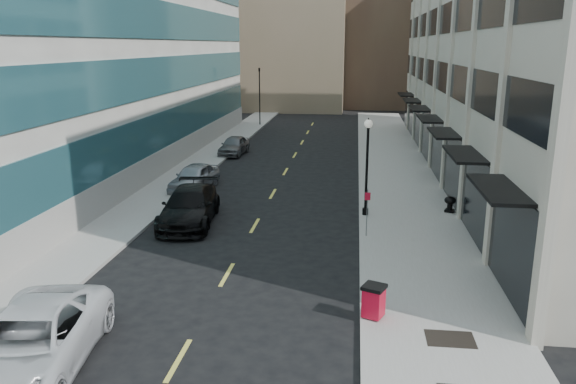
% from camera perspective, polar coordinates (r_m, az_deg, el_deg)
% --- Properties ---
extents(sidewalk_right, '(5.00, 80.00, 0.15)m').
position_cam_1_polar(sidewalk_right, '(32.58, 11.61, -0.46)').
color(sidewalk_right, '#99958B').
rests_on(sidewalk_right, ground).
extents(sidewalk_left, '(3.00, 80.00, 0.15)m').
position_cam_1_polar(sidewalk_left, '(34.32, -12.36, 0.27)').
color(sidewalk_left, '#99958B').
rests_on(sidewalk_left, ground).
extents(building_right, '(15.30, 46.50, 18.25)m').
position_cam_1_polar(building_right, '(40.27, 25.42, 14.15)').
color(building_right, beige).
rests_on(building_right, ground).
extents(building_left, '(16.14, 46.00, 20.00)m').
position_cam_1_polar(building_left, '(43.57, -22.27, 15.72)').
color(building_left, silver).
rests_on(building_left, ground).
extents(skyline_tan_near, '(14.00, 18.00, 28.00)m').
position_cam_1_polar(skyline_tan_near, '(80.02, 0.65, 18.72)').
color(skyline_tan_near, '#846E56').
rests_on(skyline_tan_near, ground).
extents(skyline_tan_far, '(12.00, 14.00, 22.00)m').
position_cam_1_polar(skyline_tan_far, '(91.32, -5.16, 16.29)').
color(skyline_tan_far, '#846E56').
rests_on(skyline_tan_far, ground).
extents(skyline_stone, '(10.00, 14.00, 20.00)m').
position_cam_1_polar(skyline_stone, '(78.51, 17.25, 15.24)').
color(skyline_stone, beige).
rests_on(skyline_stone, ground).
extents(grate_far, '(1.40, 1.00, 0.01)m').
position_cam_1_polar(grate_far, '(17.52, 16.15, -14.13)').
color(grate_far, black).
rests_on(grate_far, sidewalk_right).
extents(road_centerline, '(0.15, 68.20, 0.01)m').
position_cam_1_polar(road_centerline, '(29.95, -2.39, -1.64)').
color(road_centerline, '#D8CC4C').
rests_on(road_centerline, ground).
extents(traffic_signal, '(0.66, 0.66, 6.98)m').
position_cam_1_polar(traffic_signal, '(60.28, -2.93, 12.13)').
color(traffic_signal, black).
rests_on(traffic_signal, ground).
extents(car_white_van, '(3.68, 6.57, 1.73)m').
position_cam_1_polar(car_white_van, '(16.68, -24.72, -13.75)').
color(car_white_van, white).
rests_on(car_white_van, ground).
extents(car_black_pickup, '(2.99, 6.13, 1.72)m').
position_cam_1_polar(car_black_pickup, '(27.61, -9.98, -1.44)').
color(car_black_pickup, black).
rests_on(car_black_pickup, ground).
extents(car_silver_sedan, '(2.45, 4.78, 1.56)m').
position_cam_1_polar(car_silver_sedan, '(34.02, -9.49, 1.51)').
color(car_silver_sedan, '#9C9EA4').
rests_on(car_silver_sedan, ground).
extents(car_grey_sedan, '(2.03, 4.42, 1.47)m').
position_cam_1_polar(car_grey_sedan, '(44.68, -5.51, 4.73)').
color(car_grey_sedan, slate).
rests_on(car_grey_sedan, ground).
extents(trash_bin, '(0.87, 0.87, 1.08)m').
position_cam_1_polar(trash_bin, '(18.02, 8.69, -10.80)').
color(trash_bin, red).
rests_on(trash_bin, sidewalk_right).
extents(lamppost, '(0.41, 0.41, 4.91)m').
position_cam_1_polar(lamppost, '(27.87, 8.05, 3.39)').
color(lamppost, black).
rests_on(lamppost, sidewalk_right).
extents(sign_post, '(0.25, 0.07, 2.16)m').
position_cam_1_polar(sign_post, '(25.00, 8.05, -1.39)').
color(sign_post, slate).
rests_on(sign_post, sidewalk_right).
extents(urn_planter, '(0.59, 0.59, 0.82)m').
position_cam_1_polar(urn_planter, '(29.79, 16.14, -1.03)').
color(urn_planter, black).
rests_on(urn_planter, sidewalk_right).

